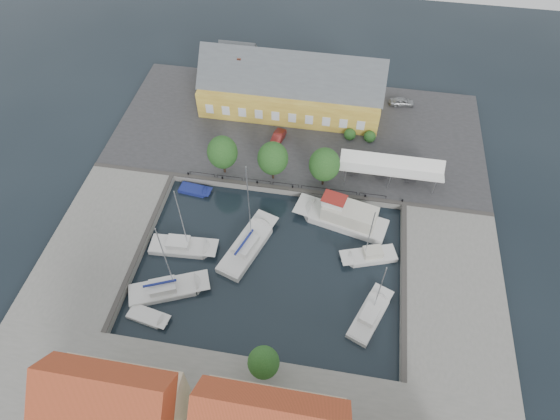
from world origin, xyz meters
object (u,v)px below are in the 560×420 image
at_px(center_sailboat, 247,247).
at_px(trawler, 344,217).
at_px(car_red, 277,138).
at_px(launch_sw, 148,317).
at_px(warehouse, 287,88).
at_px(west_boat_c, 182,247).
at_px(car_silver, 402,102).
at_px(launch_nw, 195,191).
at_px(tent_canopy, 391,166).
at_px(east_boat_c, 370,316).
at_px(west_boat_d, 167,290).
at_px(east_boat_b, 370,256).

distance_m(center_sailboat, trawler, 13.32).
distance_m(car_red, launch_sw, 32.10).
xyz_separation_m(warehouse, west_boat_c, (-8.84, -29.45, -4.17)).
relative_size(car_silver, center_sailboat, 0.28).
xyz_separation_m(car_silver, launch_nw, (-28.37, -22.97, -1.59)).
bearing_deg(warehouse, car_silver, 9.90).
relative_size(car_red, west_boat_c, 0.35).
distance_m(car_red, center_sailboat, 19.27).
xyz_separation_m(warehouse, tent_canopy, (16.60, -13.86, -0.74)).
bearing_deg(car_silver, launch_sw, 140.20).
xyz_separation_m(tent_canopy, car_red, (-16.68, 5.02, -2.00)).
relative_size(car_red, launch_nw, 0.87).
relative_size(warehouse, east_boat_c, 2.82).
bearing_deg(car_red, trawler, -38.44).
bearing_deg(trawler, west_boat_d, -145.08).
bearing_deg(west_boat_d, center_sailboat, 43.13).
bearing_deg(warehouse, trawler, -63.01).
bearing_deg(east_boat_b, warehouse, 118.76).
xyz_separation_m(east_boat_b, west_boat_d, (-23.52, -8.76, 0.01)).
distance_m(west_boat_c, launch_sw, 9.97).
height_order(trawler, launch_nw, trawler).
bearing_deg(trawler, warehouse, 116.99).
height_order(trawler, launch_sw, trawler).
xyz_separation_m(car_red, launch_nw, (-9.93, -10.92, -1.59)).
distance_m(trawler, east_boat_c, 13.92).
bearing_deg(launch_sw, east_boat_b, 26.90).
xyz_separation_m(warehouse, car_red, (-0.08, -8.84, -2.75)).
bearing_deg(west_boat_c, car_red, 66.97).
xyz_separation_m(tent_canopy, west_boat_c, (-25.44, -15.60, -3.42)).
height_order(car_red, east_boat_c, east_boat_c).
distance_m(car_silver, trawler, 26.04).
xyz_separation_m(center_sailboat, launch_nw, (-9.37, 8.30, -0.27)).
bearing_deg(east_boat_c, west_boat_c, 166.76).
height_order(warehouse, car_silver, warehouse).
xyz_separation_m(car_red, east_boat_c, (15.23, -26.26, -1.42)).
height_order(car_silver, launch_nw, car_silver).
relative_size(east_boat_b, east_boat_c, 0.98).
height_order(tent_canopy, center_sailboat, center_sailboat).
distance_m(tent_canopy, launch_sw, 36.92).
height_order(car_red, west_boat_c, west_boat_c).
relative_size(west_boat_d, launch_nw, 2.64).
relative_size(trawler, west_boat_d, 1.02).
bearing_deg(east_boat_b, tent_canopy, 82.00).
bearing_deg(warehouse, east_boat_c, -66.66).
xyz_separation_m(car_silver, west_boat_d, (-27.11, -38.86, -1.41)).
distance_m(car_red, launch_nw, 14.85).
relative_size(warehouse, tent_canopy, 2.04).
relative_size(trawler, east_boat_c, 1.28).
distance_m(warehouse, tent_canopy, 21.63).
distance_m(car_silver, west_boat_d, 47.41).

